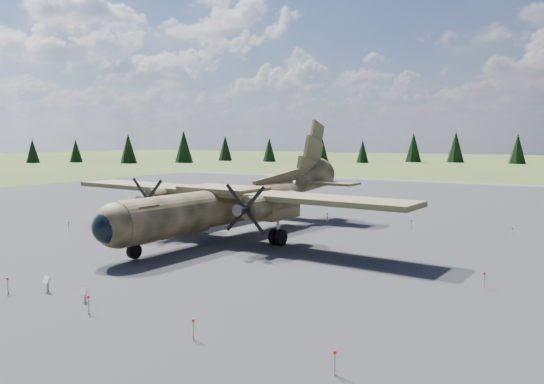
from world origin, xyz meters
The scene contains 7 objects.
ground centered at (0.00, 0.00, 0.00)m, with size 500.00×500.00×0.00m, color #505D29.
apron centered at (0.00, 10.00, 0.00)m, with size 120.00×120.00×0.04m, color #58595D.
transport_plane centered at (-3.32, 5.22, 2.95)m, with size 31.21×28.30×10.28m.
info_placard_left centered at (-2.64, -12.24, 0.54)m, with size 0.54×0.31×0.81m.
info_placard_right centered at (0.45, -12.46, 0.48)m, with size 0.46×0.20×0.71m.
barrier_fence centered at (-0.46, -0.08, 0.51)m, with size 33.12×29.62×0.85m.
treeline centered at (-0.04, -1.87, 4.67)m, with size 308.64×309.85×10.85m.
Camera 1 is at (20.89, -29.07, 7.84)m, focal length 35.00 mm.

